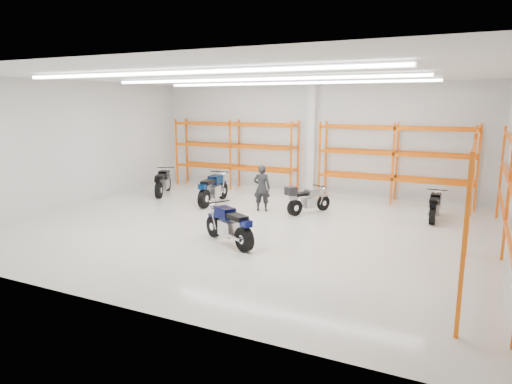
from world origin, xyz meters
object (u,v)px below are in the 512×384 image
at_px(motorcycle_main, 230,226).
at_px(structural_column, 312,139).
at_px(motorcycle_back_b, 212,190).
at_px(standing_man, 262,188).
at_px(motorcycle_back_c, 306,200).
at_px(motorcycle_back_a, 163,183).
at_px(motorcycle_back_d, 434,207).

relative_size(motorcycle_main, structural_column, 0.44).
relative_size(motorcycle_back_b, standing_man, 1.44).
xyz_separation_m(motorcycle_main, structural_column, (-0.42, 7.63, 1.75)).
xyz_separation_m(motorcycle_back_c, standing_man, (-1.52, -0.26, 0.33)).
xyz_separation_m(motorcycle_back_a, structural_column, (5.32, 2.98, 1.75)).
bearing_deg(motorcycle_back_d, motorcycle_back_b, -172.39).
xyz_separation_m(motorcycle_back_a, motorcycle_back_b, (2.72, -0.57, 0.04)).
distance_m(motorcycle_back_b, structural_column, 4.72).
relative_size(motorcycle_back_d, standing_man, 1.16).
xyz_separation_m(motorcycle_back_a, standing_man, (4.85, -0.77, 0.31)).
bearing_deg(motorcycle_back_d, standing_man, -167.49).
bearing_deg(motorcycle_back_d, motorcycle_main, -132.21).
bearing_deg(standing_man, motorcycle_back_b, -18.51).
xyz_separation_m(motorcycle_back_d, structural_column, (-5.06, 2.52, 1.82)).
distance_m(motorcycle_back_c, structural_column, 4.05).
relative_size(motorcycle_back_c, motorcycle_back_d, 0.96).
relative_size(motorcycle_back_a, structural_column, 0.46).
relative_size(motorcycle_back_a, motorcycle_back_c, 1.14).
relative_size(motorcycle_back_a, motorcycle_back_d, 1.09).
bearing_deg(standing_man, motorcycle_back_c, 176.77).
xyz_separation_m(motorcycle_back_b, standing_man, (2.13, -0.20, 0.27)).
height_order(motorcycle_main, motorcycle_back_b, motorcycle_back_b).
relative_size(motorcycle_back_b, motorcycle_back_d, 1.24).
bearing_deg(structural_column, motorcycle_back_d, -26.52).
height_order(motorcycle_back_b, standing_man, standing_man).
bearing_deg(motorcycle_back_b, motorcycle_back_d, 7.61).
xyz_separation_m(motorcycle_back_d, standing_man, (-5.53, -1.23, 0.38)).
xyz_separation_m(motorcycle_main, motorcycle_back_d, (4.63, 5.11, -0.07)).
height_order(motorcycle_back_d, standing_man, standing_man).
bearing_deg(structural_column, motorcycle_back_a, -150.78).
bearing_deg(structural_column, motorcycle_back_b, -126.30).
bearing_deg(motorcycle_back_a, motorcycle_back_c, -4.57).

